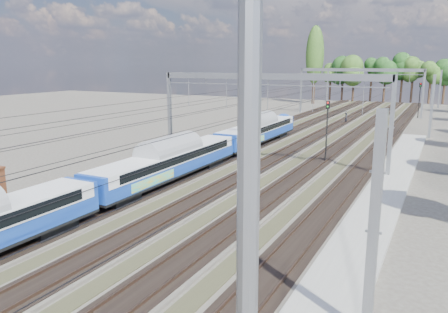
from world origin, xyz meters
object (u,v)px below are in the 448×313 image
at_px(emu_train, 167,158).
at_px(worker, 346,118).
at_px(signal_far, 420,96).
at_px(signal_near, 327,124).

distance_m(emu_train, worker, 45.31).
relative_size(worker, signal_far, 0.29).
height_order(signal_near, signal_far, signal_far).
distance_m(signal_near, signal_far, 44.90).
xyz_separation_m(worker, signal_near, (4.29, -30.51, 3.02)).
bearing_deg(worker, emu_train, 170.63).
relative_size(emu_train, signal_near, 9.16).
distance_m(worker, signal_far, 17.60).
relative_size(emu_train, signal_far, 8.86).
distance_m(worker, signal_near, 30.96).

